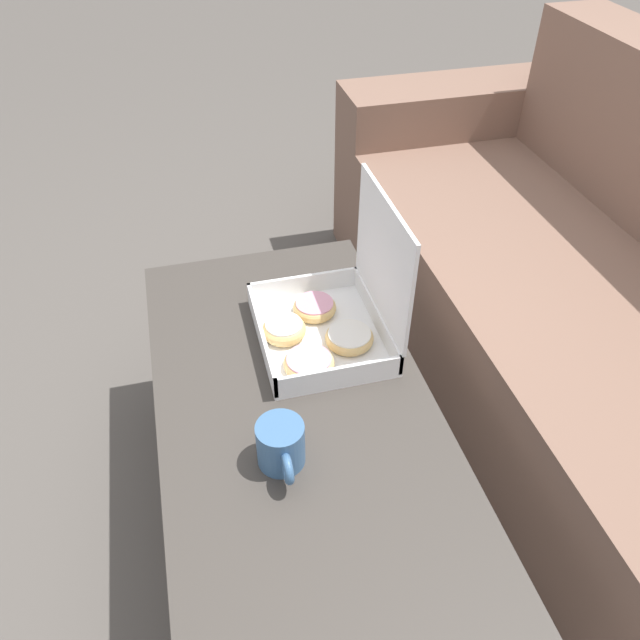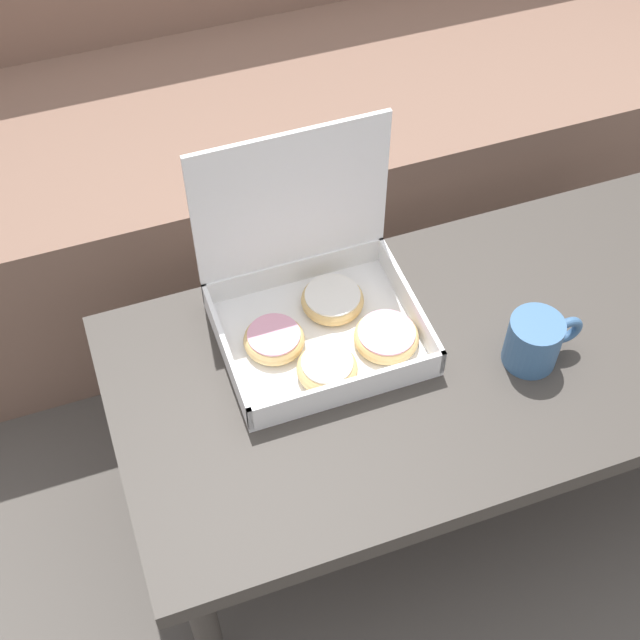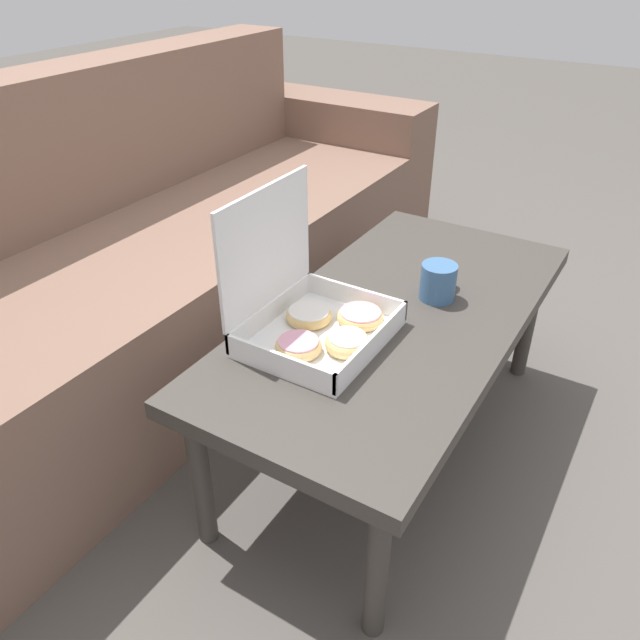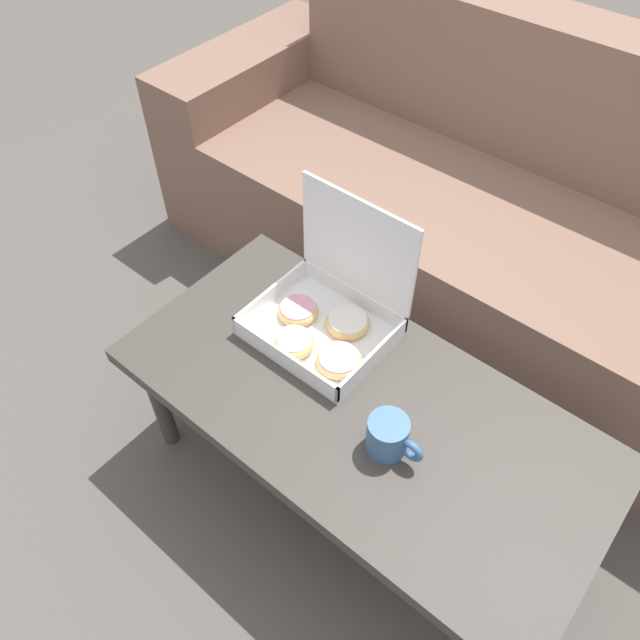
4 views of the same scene
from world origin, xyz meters
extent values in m
plane|color=#514C47|center=(0.00, 0.00, 0.00)|extent=(12.00, 12.00, 0.00)
cube|color=#7A5B4C|center=(0.00, 0.63, 0.22)|extent=(1.95, 0.56, 0.44)
cube|color=#7A5B4C|center=(0.00, 1.01, 0.43)|extent=(1.95, 0.20, 0.86)
cube|color=#7A5B4C|center=(-1.09, 0.73, 0.30)|extent=(0.24, 0.76, 0.60)
cube|color=#3D3833|center=(0.00, -0.06, 0.39)|extent=(1.11, 0.54, 0.04)
cylinder|color=#3D3833|center=(-0.49, -0.27, 0.19)|extent=(0.04, 0.04, 0.37)
cylinder|color=#3D3833|center=(-0.49, 0.15, 0.19)|extent=(0.04, 0.04, 0.37)
cylinder|color=#3D3833|center=(0.49, 0.15, 0.19)|extent=(0.04, 0.04, 0.37)
cube|color=white|center=(-0.19, 0.03, 0.42)|extent=(0.32, 0.27, 0.01)
cube|color=white|center=(-0.19, -0.10, 0.45)|extent=(0.32, 0.01, 0.05)
cube|color=white|center=(-0.19, 0.16, 0.45)|extent=(0.32, 0.01, 0.05)
cube|color=white|center=(-0.35, 0.03, 0.45)|extent=(0.01, 0.27, 0.05)
cube|color=white|center=(-0.04, 0.03, 0.45)|extent=(0.01, 0.27, 0.05)
cube|color=white|center=(-0.19, 0.17, 0.60)|extent=(0.32, 0.01, 0.27)
torus|color=#E5BC75|center=(-0.27, 0.04, 0.44)|extent=(0.10, 0.10, 0.03)
cylinder|color=pink|center=(-0.27, 0.04, 0.44)|extent=(0.09, 0.09, 0.01)
torus|color=#E5BC75|center=(-0.21, -0.04, 0.44)|extent=(0.10, 0.10, 0.04)
cylinder|color=white|center=(-0.21, -0.04, 0.45)|extent=(0.08, 0.08, 0.02)
torus|color=#E5BC75|center=(-0.15, 0.09, 0.43)|extent=(0.11, 0.11, 0.03)
cylinder|color=white|center=(-0.15, 0.09, 0.44)|extent=(0.09, 0.09, 0.01)
torus|color=#E5BC75|center=(-0.10, -0.01, 0.44)|extent=(0.11, 0.11, 0.03)
cylinder|color=pink|center=(-0.10, -0.01, 0.44)|extent=(0.09, 0.09, 0.01)
cylinder|color=#3D6693|center=(0.11, -0.11, 0.46)|extent=(0.09, 0.09, 0.09)
torus|color=#3D6693|center=(0.17, -0.11, 0.46)|extent=(0.06, 0.02, 0.06)
camera|label=1|loc=(0.79, -0.22, 1.34)|focal=35.00mm
camera|label=2|loc=(-0.49, -0.80, 1.57)|focal=50.00mm
camera|label=3|loc=(-1.16, -0.56, 1.18)|focal=35.00mm
camera|label=4|loc=(0.42, -0.71, 1.57)|focal=35.00mm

